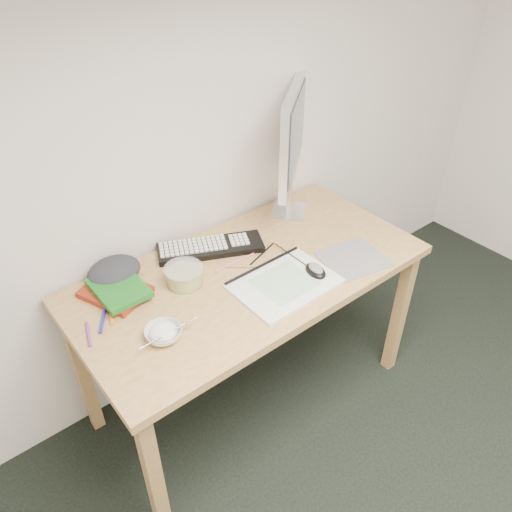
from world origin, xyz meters
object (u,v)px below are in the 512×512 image
at_px(sketchpad, 285,283).
at_px(monitor, 292,138).
at_px(desk, 250,287).
at_px(rice_bowl, 164,334).
at_px(keyboard, 211,248).

distance_m(sketchpad, monitor, 0.64).
bearing_deg(monitor, desk, 169.52).
xyz_separation_m(sketchpad, rice_bowl, (-0.50, 0.04, 0.01)).
relative_size(keyboard, monitor, 0.75).
distance_m(desk, monitor, 0.65).
xyz_separation_m(desk, monitor, (0.42, 0.24, 0.44)).
distance_m(keyboard, rice_bowl, 0.51).
distance_m(desk, rice_bowl, 0.47).
xyz_separation_m(sketchpad, keyboard, (-0.09, 0.36, 0.01)).
xyz_separation_m(desk, keyboard, (-0.04, 0.21, 0.10)).
relative_size(sketchpad, keyboard, 0.88).
relative_size(desk, sketchpad, 3.65).
relative_size(sketchpad, monitor, 0.66).
height_order(keyboard, monitor, monitor).
relative_size(desk, keyboard, 3.23).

